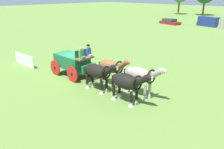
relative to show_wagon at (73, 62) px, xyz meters
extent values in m
plane|color=olive|center=(-0.16, 0.00, -1.22)|extent=(220.00, 220.00, 0.00)
cube|color=#195B38|center=(-0.16, 0.00, 0.03)|extent=(2.93, 1.63, 1.05)
cube|color=brown|center=(1.53, 0.04, 0.59)|extent=(0.59, 1.42, 0.12)
cube|color=#195B38|center=(1.93, 0.05, -0.15)|extent=(0.27, 1.26, 0.60)
cube|color=#195B38|center=(1.23, 0.03, 0.93)|extent=(0.09, 1.41, 0.55)
cube|color=red|center=(-0.16, 0.00, -0.60)|extent=(3.18, 0.24, 0.16)
cylinder|color=red|center=(0.97, 0.91, -0.60)|extent=(1.25, 0.11, 1.25)
cylinder|color=black|center=(0.97, 0.91, -0.60)|extent=(0.20, 0.18, 0.20)
cylinder|color=red|center=(1.01, -0.86, -0.60)|extent=(1.25, 0.11, 1.25)
cylinder|color=black|center=(1.01, -0.86, -0.60)|extent=(0.20, 0.18, 0.20)
cylinder|color=red|center=(-1.34, 0.85, -0.60)|extent=(1.25, 0.11, 1.25)
cylinder|color=black|center=(-1.34, 0.85, -0.60)|extent=(0.20, 0.18, 0.20)
cylinder|color=red|center=(-1.30, -0.91, -0.60)|extent=(1.25, 0.11, 1.25)
cylinder|color=black|center=(-1.30, -0.91, -0.60)|extent=(0.20, 0.18, 0.20)
cylinder|color=brown|center=(2.58, 0.06, -0.55)|extent=(2.60, 0.16, 0.10)
cube|color=#BCB293|center=(1.64, 0.38, 0.73)|extent=(0.41, 0.33, 0.16)
cube|color=#334C99|center=(1.52, 0.38, 1.01)|extent=(0.25, 0.37, 0.55)
sphere|color=tan|center=(1.52, 0.38, 1.39)|extent=(0.22, 0.22, 0.22)
cylinder|color=black|center=(1.52, 0.38, 1.52)|extent=(0.24, 0.24, 0.08)
cube|color=slate|center=(1.66, -0.30, 0.73)|extent=(0.41, 0.33, 0.16)
cube|color=#338C4C|center=(1.54, -0.31, 1.01)|extent=(0.25, 0.37, 0.55)
sphere|color=tan|center=(1.54, -0.31, 1.39)|extent=(0.22, 0.22, 0.22)
ellipsoid|color=brown|center=(3.46, 0.73, 0.23)|extent=(2.04, 0.97, 0.92)
cylinder|color=brown|center=(4.16, 1.00, -0.53)|extent=(0.18, 0.18, 0.74)
cone|color=silver|center=(4.16, 1.00, -1.06)|extent=(0.30, 0.30, 0.32)
cylinder|color=brown|center=(4.18, 0.50, -0.53)|extent=(0.18, 0.18, 0.74)
cone|color=silver|center=(4.18, 0.50, -1.06)|extent=(0.30, 0.30, 0.32)
cylinder|color=brown|center=(2.75, 0.97, -0.53)|extent=(0.18, 0.18, 0.74)
cone|color=silver|center=(2.75, 0.97, -1.06)|extent=(0.30, 0.30, 0.32)
cylinder|color=brown|center=(2.77, 0.46, -0.53)|extent=(0.18, 0.18, 0.74)
cone|color=silver|center=(2.77, 0.46, -1.06)|extent=(0.30, 0.30, 0.32)
cylinder|color=brown|center=(4.74, 0.76, 0.63)|extent=(0.95, 0.38, 0.81)
ellipsoid|color=brown|center=(5.11, 0.77, 0.89)|extent=(0.61, 0.27, 0.32)
cube|color=silver|center=(5.39, 0.78, 0.89)|extent=(0.06, 0.10, 0.24)
torus|color=black|center=(4.37, 0.76, 0.33)|extent=(0.14, 0.95, 0.95)
cylinder|color=black|center=(2.41, 0.71, -0.07)|extent=(0.14, 0.14, 0.80)
ellipsoid|color=black|center=(3.50, -0.57, 0.19)|extent=(2.08, 0.95, 0.90)
cylinder|color=black|center=(4.21, -0.30, -0.56)|extent=(0.18, 0.18, 0.72)
cone|color=silver|center=(4.21, -0.30, -1.07)|extent=(0.30, 0.30, 0.31)
cylinder|color=black|center=(4.22, -0.80, -0.56)|extent=(0.18, 0.18, 0.72)
cone|color=silver|center=(4.22, -0.80, -1.07)|extent=(0.30, 0.30, 0.31)
cylinder|color=black|center=(2.77, -0.34, -0.56)|extent=(0.18, 0.18, 0.72)
cone|color=silver|center=(2.77, -0.34, -1.07)|extent=(0.30, 0.30, 0.31)
cylinder|color=black|center=(2.78, -0.83, -0.56)|extent=(0.18, 0.18, 0.72)
cone|color=silver|center=(2.78, -0.83, -1.07)|extent=(0.30, 0.30, 0.31)
cylinder|color=black|center=(4.79, -0.53, 0.58)|extent=(0.95, 0.38, 0.81)
ellipsoid|color=black|center=(5.16, -0.53, 0.84)|extent=(0.61, 0.27, 0.32)
cube|color=silver|center=(5.44, -0.52, 0.84)|extent=(0.06, 0.10, 0.24)
torus|color=black|center=(4.42, -0.54, 0.29)|extent=(0.14, 0.93, 0.93)
cylinder|color=black|center=(2.42, -0.59, -0.11)|extent=(0.14, 0.14, 0.80)
ellipsoid|color=#9E998E|center=(6.06, 0.80, 0.25)|extent=(2.20, 0.98, 0.93)
cylinder|color=#9E998E|center=(6.82, 1.07, -0.52)|extent=(0.18, 0.18, 0.75)
cone|color=silver|center=(6.82, 1.07, -1.06)|extent=(0.30, 0.30, 0.32)
cylinder|color=#9E998E|center=(6.83, 0.56, -0.52)|extent=(0.18, 0.18, 0.75)
cone|color=silver|center=(6.83, 0.56, -1.06)|extent=(0.30, 0.30, 0.32)
cylinder|color=#9E998E|center=(5.29, 1.03, -0.52)|extent=(0.18, 0.18, 0.75)
cone|color=silver|center=(5.29, 1.03, -1.06)|extent=(0.30, 0.30, 0.32)
cylinder|color=#9E998E|center=(5.31, 0.52, -0.52)|extent=(0.18, 0.18, 0.75)
cone|color=silver|center=(5.31, 0.52, -1.06)|extent=(0.30, 0.30, 0.32)
cylinder|color=#9E998E|center=(7.41, 0.83, 0.65)|extent=(0.95, 0.38, 0.81)
ellipsoid|color=#9E998E|center=(7.78, 0.84, 0.90)|extent=(0.61, 0.27, 0.32)
cube|color=silver|center=(8.06, 0.85, 0.90)|extent=(0.06, 0.10, 0.24)
torus|color=black|center=(7.05, 0.82, 0.35)|extent=(0.14, 0.96, 0.95)
cylinder|color=black|center=(4.92, 0.77, -0.05)|extent=(0.14, 0.14, 0.80)
ellipsoid|color=black|center=(6.10, -0.50, 0.15)|extent=(2.04, 1.02, 0.97)
cylinder|color=black|center=(6.79, -0.22, -0.60)|extent=(0.18, 0.18, 0.67)
cone|color=silver|center=(6.79, -0.22, -1.08)|extent=(0.30, 0.30, 0.29)
cylinder|color=black|center=(6.81, -0.75, -0.60)|extent=(0.18, 0.18, 0.67)
cone|color=silver|center=(6.81, -0.75, -1.08)|extent=(0.30, 0.30, 0.29)
cylinder|color=black|center=(5.38, -0.25, -0.60)|extent=(0.18, 0.18, 0.67)
cone|color=silver|center=(5.38, -0.25, -1.08)|extent=(0.30, 0.30, 0.29)
cylinder|color=black|center=(5.40, -0.79, -0.60)|extent=(0.18, 0.18, 0.67)
cone|color=silver|center=(5.40, -0.79, -1.08)|extent=(0.30, 0.30, 0.29)
cylinder|color=black|center=(7.37, -0.47, 0.55)|extent=(0.95, 0.38, 0.81)
ellipsoid|color=black|center=(7.74, -0.46, 0.81)|extent=(0.61, 0.27, 0.32)
cube|color=silver|center=(8.02, -0.46, 0.81)|extent=(0.06, 0.10, 0.24)
torus|color=black|center=(7.00, -0.48, 0.25)|extent=(0.14, 0.99, 0.99)
cylinder|color=black|center=(5.04, -0.53, -0.15)|extent=(0.14, 0.14, 0.80)
cube|color=maroon|center=(-12.02, 34.00, -0.93)|extent=(4.81, 2.65, 0.58)
cube|color=#2D333D|center=(-12.25, 34.03, -0.36)|extent=(2.99, 2.20, 0.56)
cube|color=navy|center=(-4.90, 36.58, -0.86)|extent=(4.33, 2.37, 0.73)
cube|color=navy|center=(-4.90, 36.58, 0.07)|extent=(4.15, 2.21, 1.14)
cylinder|color=brown|center=(-22.79, 56.07, 0.88)|extent=(0.50, 0.50, 4.20)
cylinder|color=brown|center=(-15.95, 58.31, 0.92)|extent=(0.50, 0.50, 4.28)
cube|color=silver|center=(-5.56, -1.58, -0.67)|extent=(3.20, 0.25, 1.10)
camera|label=1|loc=(14.74, -10.23, 5.25)|focal=36.73mm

